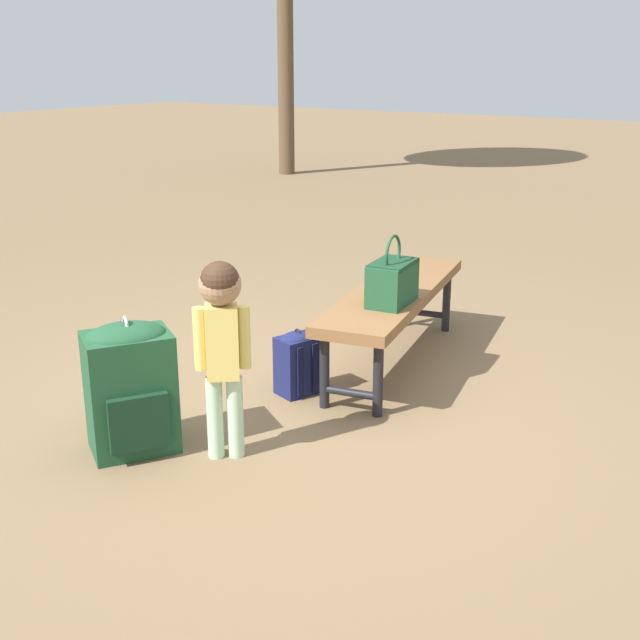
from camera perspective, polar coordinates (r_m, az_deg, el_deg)
ground_plane at (r=4.06m, az=-1.82°, el=-6.58°), size 40.00×40.00×0.00m
park_bench at (r=4.58m, az=5.20°, el=1.51°), size 1.65×0.71×0.45m
handbag at (r=4.25m, az=5.08°, el=2.78°), size 0.34×0.22×0.37m
child_standing at (r=3.45m, az=-6.89°, el=-0.68°), size 0.18×0.20×0.89m
backpack_large at (r=3.69m, az=-13.14°, el=-4.40°), size 0.46×0.43×0.63m
backpack_small at (r=4.24m, az=-1.57°, el=-2.88°), size 0.25×0.22×0.36m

